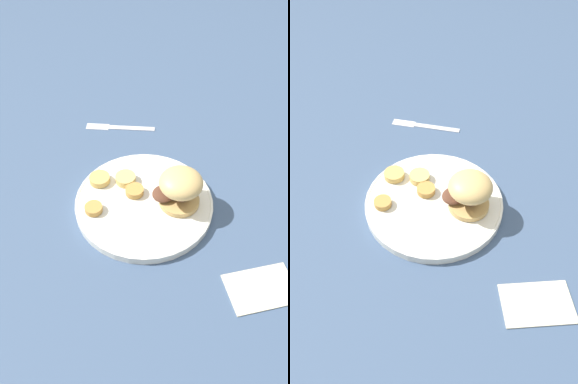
# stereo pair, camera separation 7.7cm
# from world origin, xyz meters

# --- Properties ---
(ground_plane) EXTENTS (4.00, 4.00, 0.00)m
(ground_plane) POSITION_xyz_m (0.00, 0.00, 0.00)
(ground_plane) COLOR #3D5170
(dinner_plate) EXTENTS (0.29, 0.29, 0.02)m
(dinner_plate) POSITION_xyz_m (0.00, 0.00, 0.01)
(dinner_plate) COLOR white
(dinner_plate) RESTS_ON ground_plane
(sandwich) EXTENTS (0.09, 0.10, 0.08)m
(sandwich) POSITION_xyz_m (-0.05, 0.05, 0.06)
(sandwich) COLOR tan
(sandwich) RESTS_ON dinner_plate
(potato_round_0) EXTENTS (0.04, 0.04, 0.01)m
(potato_round_0) POSITION_xyz_m (0.09, -0.05, 0.03)
(potato_round_0) COLOR #BC8942
(potato_round_0) RESTS_ON dinner_plate
(potato_round_1) EXTENTS (0.05, 0.05, 0.01)m
(potato_round_1) POSITION_xyz_m (0.03, -0.11, 0.03)
(potato_round_1) COLOR tan
(potato_round_1) RESTS_ON dinner_plate
(potato_round_2) EXTENTS (0.04, 0.04, 0.01)m
(potato_round_2) POSITION_xyz_m (-0.00, -0.03, 0.03)
(potato_round_2) COLOR #BC8942
(potato_round_2) RESTS_ON dinner_plate
(potato_round_3) EXTENTS (0.04, 0.04, 0.02)m
(potato_round_3) POSITION_xyz_m (-0.01, -0.07, 0.03)
(potato_round_3) COLOR #DBB766
(potato_round_3) RESTS_ON dinner_plate
(fork) EXTENTS (0.13, 0.15, 0.00)m
(fork) POSITION_xyz_m (-0.14, -0.24, 0.00)
(fork) COLOR silver
(fork) RESTS_ON ground_plane
(napkin) EXTENTS (0.15, 0.14, 0.01)m
(napkin) POSITION_xyz_m (-0.01, 0.29, 0.00)
(napkin) COLOR beige
(napkin) RESTS_ON ground_plane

